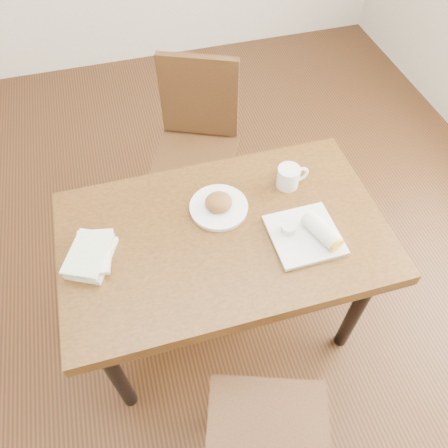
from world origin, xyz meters
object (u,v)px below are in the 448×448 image
object	(u,v)px
plate_scone	(219,206)
table	(224,245)
plate_burrito	(310,234)
chair_far	(197,138)
book_stack	(91,255)
coffee_mug	(289,176)

from	to	relation	value
plate_scone	table	bearing A→B (deg)	-95.23
plate_scone	plate_burrito	size ratio (longest dim) A/B	0.91
plate_burrito	table	bearing A→B (deg)	159.49
chair_far	plate_burrito	size ratio (longest dim) A/B	3.74
plate_scone	plate_burrito	world-z (taller)	plate_burrito
plate_scone	book_stack	bearing A→B (deg)	-168.76
chair_far	coffee_mug	size ratio (longest dim) A/B	6.99
plate_burrito	coffee_mug	bearing A→B (deg)	85.48
plate_burrito	chair_far	bearing A→B (deg)	104.70
table	coffee_mug	bearing A→B (deg)	26.98
plate_scone	coffee_mug	xyz separation A→B (m)	(0.31, 0.05, 0.03)
plate_scone	coffee_mug	world-z (taller)	coffee_mug
plate_scone	coffee_mug	size ratio (longest dim) A/B	1.70
chair_far	coffee_mug	bearing A→B (deg)	-67.28
table	plate_burrito	size ratio (longest dim) A/B	4.90
plate_burrito	book_stack	distance (m)	0.81
plate_scone	book_stack	xyz separation A→B (m)	(-0.50, -0.10, 0.00)
coffee_mug	plate_burrito	xyz separation A→B (m)	(-0.02, -0.28, -0.02)
book_stack	table	bearing A→B (deg)	-1.54
chair_far	plate_burrito	world-z (taller)	chair_far
chair_far	coffee_mug	world-z (taller)	chair_far
plate_burrito	book_stack	xyz separation A→B (m)	(-0.80, 0.13, 0.00)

